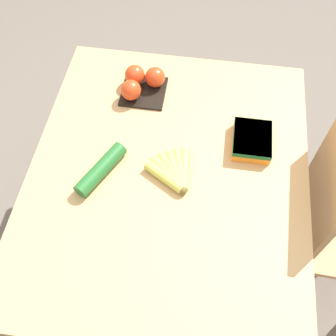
# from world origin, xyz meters

# --- Properties ---
(ground_plane) EXTENTS (12.00, 12.00, 0.00)m
(ground_plane) POSITION_xyz_m (0.00, 0.00, 0.00)
(ground_plane) COLOR #665B51
(dining_table) EXTENTS (1.13, 0.94, 0.75)m
(dining_table) POSITION_xyz_m (0.00, 0.00, 0.64)
(dining_table) COLOR tan
(dining_table) RESTS_ON ground_plane
(banana_bunch) EXTENTS (0.17, 0.16, 0.04)m
(banana_bunch) POSITION_xyz_m (0.01, 0.02, 0.76)
(banana_bunch) COLOR brown
(banana_bunch) RESTS_ON dining_table
(tomato_pack) EXTENTS (0.17, 0.17, 0.09)m
(tomato_pack) POSITION_xyz_m (-0.36, -0.16, 0.79)
(tomato_pack) COLOR black
(tomato_pack) RESTS_ON dining_table
(carrot_bag) EXTENTS (0.16, 0.13, 0.05)m
(carrot_bag) POSITION_xyz_m (-0.16, 0.27, 0.77)
(carrot_bag) COLOR orange
(carrot_bag) RESTS_ON dining_table
(cucumber_near) EXTENTS (0.21, 0.14, 0.05)m
(cucumber_near) POSITION_xyz_m (0.03, -0.22, 0.77)
(cucumber_near) COLOR #236028
(cucumber_near) RESTS_ON dining_table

